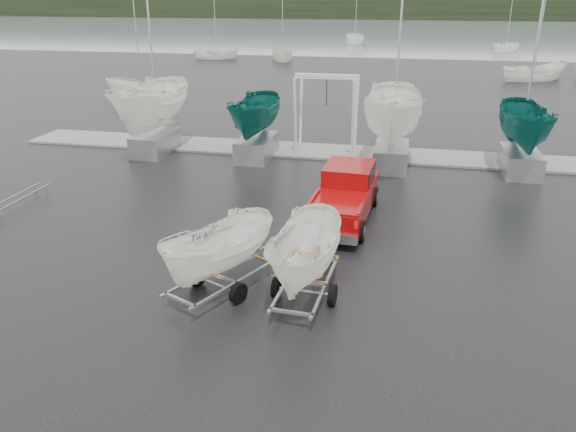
{
  "coord_description": "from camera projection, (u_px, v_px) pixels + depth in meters",
  "views": [
    {
      "loc": [
        6.04,
        -15.99,
        8.04
      ],
      "look_at": [
        2.5,
        0.68,
        1.2
      ],
      "focal_mm": 35.0,
      "sensor_mm": 36.0,
      "label": 1
    }
  ],
  "objects": [
    {
      "name": "far_hill",
      "position": [
        396.0,
        2.0,
        178.4
      ],
      "size": [
        300.0,
        6.0,
        10.0
      ],
      "primitive_type": "cube",
      "color": "#4C5651",
      "rests_on": "ground"
    },
    {
      "name": "moored_boat_4",
      "position": [
        217.0,
        59.0,
        71.7
      ],
      "size": [
        2.94,
        2.91,
        10.92
      ],
      "rotation": [
        0.0,
        0.0,
        1.98
      ],
      "color": "white",
      "rests_on": "ground"
    },
    {
      "name": "keelboat_2",
      "position": [
        397.0,
        75.0,
        25.96
      ],
      "size": [
        2.79,
        3.2,
        10.97
      ],
      "color": "#97999F",
      "rests_on": "ground"
    },
    {
      "name": "moored_boat_0",
      "position": [
        142.0,
        95.0,
        46.71
      ],
      "size": [
        2.67,
        2.63,
        10.9
      ],
      "rotation": [
        0.0,
        0.0,
        4.94
      ],
      "color": "white",
      "rests_on": "ground"
    },
    {
      "name": "keelboat_0",
      "position": [
        149.0,
        71.0,
        28.4
      ],
      "size": [
        2.69,
        3.2,
        10.87
      ],
      "color": "#97999F",
      "rests_on": "ground"
    },
    {
      "name": "dock",
      "position": [
        290.0,
        150.0,
        30.46
      ],
      "size": [
        30.0,
        3.0,
        0.12
      ],
      "primitive_type": "cube",
      "color": "gray",
      "rests_on": "ground"
    },
    {
      "name": "trailer_parked",
      "position": [
        218.0,
        209.0,
        15.23
      ],
      "size": [
        2.58,
        3.76,
        4.7
      ],
      "rotation": [
        0.0,
        0.0,
        -0.43
      ],
      "color": "#97999F",
      "rests_on": "ground"
    },
    {
      "name": "treeline",
      "position": [
        395.0,
        9.0,
        171.89
      ],
      "size": [
        300.0,
        8.0,
        6.0
      ],
      "primitive_type": "cube",
      "color": "black",
      "rests_on": "ground"
    },
    {
      "name": "moored_boat_6",
      "position": [
        505.0,
        53.0,
        78.96
      ],
      "size": [
        3.16,
        3.18,
        10.99
      ],
      "rotation": [
        0.0,
        0.0,
        5.68
      ],
      "color": "white",
      "rests_on": "ground"
    },
    {
      "name": "moored_boat_1",
      "position": [
        283.0,
        61.0,
        70.01
      ],
      "size": [
        3.08,
        3.12,
        11.22
      ],
      "rotation": [
        0.0,
        0.0,
        0.32
      ],
      "color": "white",
      "rests_on": "ground"
    },
    {
      "name": "keelboat_1",
      "position": [
        255.0,
        93.0,
        27.88
      ],
      "size": [
        2.13,
        3.2,
        6.75
      ],
      "color": "#97999F",
      "rests_on": "ground"
    },
    {
      "name": "trailer_hitched",
      "position": [
        307.0,
        207.0,
        14.85
      ],
      "size": [
        1.82,
        3.66,
        5.02
      ],
      "rotation": [
        0.0,
        0.0,
        -0.06
      ],
      "color": "#97999F",
      "rests_on": "ground"
    },
    {
      "name": "keelboat_3",
      "position": [
        530.0,
        100.0,
        25.43
      ],
      "size": [
        2.2,
        3.2,
        10.37
      ],
      "color": "#97999F",
      "rests_on": "ground"
    },
    {
      "name": "boat_hoist",
      "position": [
        326.0,
        103.0,
        29.12
      ],
      "size": [
        3.3,
        2.18,
        4.12
      ],
      "color": "silver",
      "rests_on": "ground"
    },
    {
      "name": "lake",
      "position": [
        381.0,
        36.0,
        109.46
      ],
      "size": [
        300.0,
        300.0,
        0.0
      ],
      "primitive_type": "plane",
      "color": "gray",
      "rests_on": "ground"
    },
    {
      "name": "pickup_truck",
      "position": [
        345.0,
        193.0,
        21.16
      ],
      "size": [
        2.35,
        5.77,
        1.88
      ],
      "rotation": [
        0.0,
        0.0,
        -0.06
      ],
      "color": "#890707",
      "rests_on": "ground"
    },
    {
      "name": "ground_plane",
      "position": [
        211.0,
        251.0,
        18.68
      ],
      "size": [
        120.0,
        120.0,
        0.0
      ],
      "primitive_type": "plane",
      "color": "black",
      "rests_on": "ground"
    },
    {
      "name": "moored_boat_5",
      "position": [
        355.0,
        45.0,
        90.92
      ],
      "size": [
        3.25,
        3.31,
        11.69
      ],
      "rotation": [
        0.0,
        0.0,
        0.19
      ],
      "color": "white",
      "rests_on": "ground"
    },
    {
      "name": "moored_boat_2",
      "position": [
        533.0,
        80.0,
        54.44
      ],
      "size": [
        3.69,
        3.67,
        11.55
      ],
      "rotation": [
        0.0,
        0.0,
        2.08
      ],
      "color": "white",
      "rests_on": "ground"
    }
  ]
}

